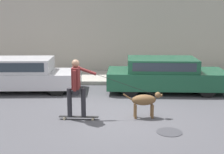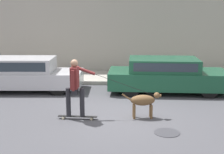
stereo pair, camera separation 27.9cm
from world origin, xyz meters
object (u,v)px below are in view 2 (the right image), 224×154
(parked_car_0, at_px, (26,74))
(dog, at_px, (144,101))
(parked_car_1, at_px, (166,75))
(skateboarder, at_px, (75,85))

(parked_car_0, relative_size, dog, 3.79)
(parked_car_1, height_order, skateboarder, skateboarder)
(skateboarder, bearing_deg, parked_car_1, 49.76)
(parked_car_0, xyz_separation_m, parked_car_1, (5.43, 0.00, 0.02))
(parked_car_0, height_order, parked_car_1, parked_car_1)
(dog, bearing_deg, parked_car_1, 66.57)
(parked_car_1, xyz_separation_m, skateboarder, (-2.97, -3.25, 0.33))
(skateboarder, bearing_deg, dog, 7.48)
(parked_car_1, distance_m, skateboarder, 4.41)
(parked_car_0, relative_size, parked_car_1, 0.95)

